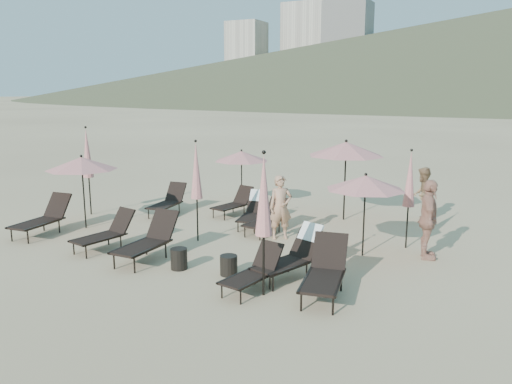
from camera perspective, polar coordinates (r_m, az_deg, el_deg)
The scene contains 25 objects.
ground at distance 11.01m, azimuth -3.19°, elevation -9.34°, with size 800.00×800.00×0.00m, color #D6BA8C.
hotel_skyline at distance 297.74m, azimuth 7.29°, elevation 15.16°, with size 109.00×82.00×55.00m.
lounger_0 at distance 15.02m, azimuth -23.15°, elevation -2.67°, with size 0.84×1.86×1.04m.
lounger_1 at distance 13.11m, azimuth -16.79°, elevation -4.42°, with size 0.91×1.71×0.93m.
lounger_2 at distance 12.02m, azimuth -12.23°, elevation -5.33°, with size 0.72×1.84×1.05m.
lounger_3 at distance 10.03m, azimuth -0.26°, elevation -9.00°, with size 0.84×1.57×0.86m.
lounger_4 at distance 10.70m, azimuth 4.23°, elevation -7.09°, with size 1.14×1.82×1.07m.
lounger_5 at distance 9.86m, azimuth 7.89°, elevation -8.92°, with size 0.99×1.92×1.05m.
lounger_6 at distance 16.36m, azimuth -10.02°, elevation -1.00°, with size 0.79×1.70×0.94m.
lounger_7 at distance 16.01m, azimuth -2.56°, elevation -1.22°, with size 0.88×1.60×0.87m.
lounger_8 at distance 14.00m, azimuth 1.29°, elevation -2.98°, with size 0.80×1.64×0.91m.
lounger_9 at distance 14.73m, azimuth -0.29°, elevation -2.09°, with size 0.87×1.65×0.98m.
umbrella_open_0 at distance 15.03m, azimuth -19.30°, elevation 3.10°, with size 2.00×2.00×2.15m.
umbrella_open_1 at distance 12.02m, azimuth 12.41°, elevation 1.05°, with size 1.89×1.89×2.03m.
umbrella_open_2 at distance 16.89m, azimuth -1.67°, elevation 4.11°, with size 1.85×1.85×2.00m.
umbrella_open_3 at distance 15.36m, azimuth 10.25°, elevation 4.86°, with size 2.31×2.31×2.49m.
umbrella_closed_0 at distance 9.34m, azimuth 0.89°, elevation -0.46°, with size 0.33×0.33×2.84m.
umbrella_closed_1 at distance 12.92m, azimuth 17.17°, elevation 1.36°, with size 0.30×0.30×2.53m.
umbrella_closed_2 at distance 16.70m, azimuth -18.73°, elevation 4.19°, with size 0.33×0.33×2.85m.
umbrella_closed_3 at distance 13.02m, azimuth -6.84°, elevation 2.38°, with size 0.32×0.32×2.70m.
side_table_0 at distance 11.36m, azimuth -8.79°, elevation -7.55°, with size 0.38×0.38×0.47m, color black.
side_table_1 at distance 10.90m, azimuth -3.14°, elevation -8.36°, with size 0.38×0.38×0.44m, color black.
beachgoer_a at distance 13.36m, azimuth 2.83°, elevation -1.75°, with size 0.63×0.41×1.73m, color tan.
beachgoer_b at distance 15.92m, azimuth 18.49°, elevation -0.29°, with size 0.81×0.63×1.68m, color #97714E.
beachgoer_c at distance 12.39m, azimuth 19.10°, elevation -3.00°, with size 1.12×0.46×1.90m, color tan.
Camera 1 is at (5.13, -8.94, 3.89)m, focal length 35.00 mm.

